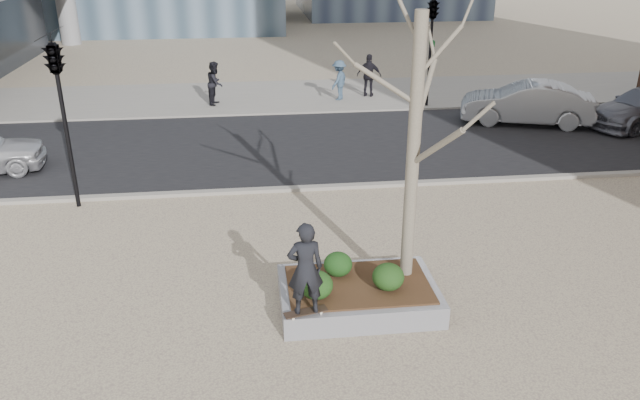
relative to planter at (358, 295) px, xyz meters
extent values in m
plane|color=tan|center=(-1.00, 0.00, -0.23)|extent=(120.00, 120.00, 0.00)
cube|color=black|center=(-1.00, 10.00, -0.21)|extent=(60.00, 8.00, 0.02)
cube|color=gray|center=(-1.00, 17.00, -0.21)|extent=(60.00, 6.00, 0.02)
cube|color=gray|center=(0.00, 0.00, 0.00)|extent=(3.00, 2.00, 0.45)
cube|color=#382314|center=(0.00, 0.00, 0.25)|extent=(2.70, 1.70, 0.04)
ellipsoid|color=#113612|center=(-0.85, -0.39, 0.52)|extent=(0.61, 0.61, 0.52)
ellipsoid|color=black|center=(-0.34, 0.37, 0.50)|extent=(0.56, 0.56, 0.48)
ellipsoid|color=#103311|center=(0.51, -0.25, 0.52)|extent=(0.60, 0.60, 0.51)
imported|color=black|center=(-1.10, -0.88, 1.16)|extent=(0.65, 0.45, 1.72)
imported|color=gray|center=(8.43, 11.54, 0.58)|extent=(5.03, 3.08, 1.57)
imported|color=black|center=(-3.21, 15.85, 0.69)|extent=(0.86, 1.00, 1.78)
imported|color=#395068|center=(2.01, 16.00, 0.64)|extent=(1.13, 1.25, 1.68)
imported|color=black|center=(3.40, 16.44, 0.71)|extent=(1.16, 0.81, 1.83)
camera|label=1|loc=(-1.97, -10.14, 6.44)|focal=35.00mm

